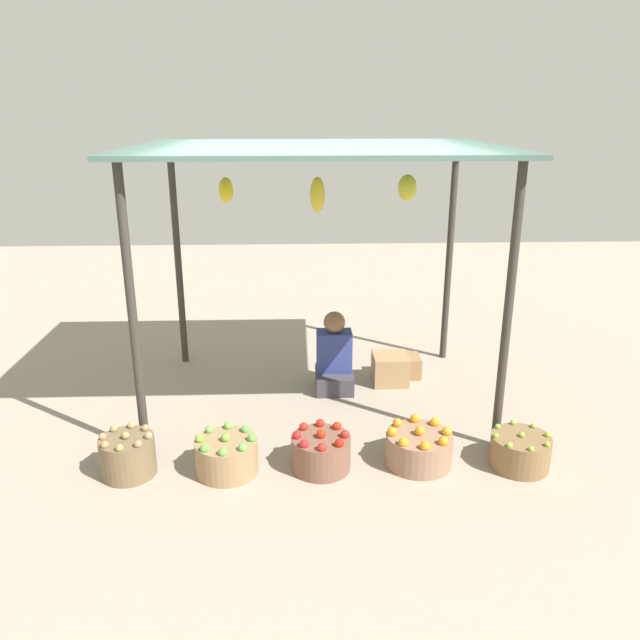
# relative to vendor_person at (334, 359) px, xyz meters

# --- Properties ---
(ground_plane) EXTENTS (14.00, 14.00, 0.00)m
(ground_plane) POSITION_rel_vendor_person_xyz_m (-0.17, -0.21, -0.30)
(ground_plane) COLOR gray
(market_stall_structure) EXTENTS (3.14, 2.22, 2.33)m
(market_stall_structure) POSITION_rel_vendor_person_xyz_m (-0.16, -0.21, 1.84)
(market_stall_structure) COLOR #38332D
(market_stall_structure) RESTS_ON ground
(vendor_person) EXTENTS (0.36, 0.44, 0.78)m
(vendor_person) POSITION_rel_vendor_person_xyz_m (0.00, 0.00, 0.00)
(vendor_person) COLOR #3D3943
(vendor_person) RESTS_ON ground
(basket_potatoes) EXTENTS (0.41, 0.41, 0.35)m
(basket_potatoes) POSITION_rel_vendor_person_xyz_m (-1.64, -1.48, -0.14)
(basket_potatoes) COLOR brown
(basket_potatoes) RESTS_ON ground
(basket_green_apples) EXTENTS (0.47, 0.47, 0.32)m
(basket_green_apples) POSITION_rel_vendor_person_xyz_m (-0.90, -1.47, -0.16)
(basket_green_apples) COLOR #987752
(basket_green_apples) RESTS_ON ground
(basket_red_tomatoes) EXTENTS (0.45, 0.45, 0.33)m
(basket_red_tomatoes) POSITION_rel_vendor_person_xyz_m (-0.19, -1.45, -0.16)
(basket_red_tomatoes) COLOR brown
(basket_red_tomatoes) RESTS_ON ground
(basket_oranges) EXTENTS (0.51, 0.51, 0.32)m
(basket_oranges) POSITION_rel_vendor_person_xyz_m (0.57, -1.41, -0.16)
(basket_oranges) COLOR #936E55
(basket_oranges) RESTS_ON ground
(basket_limes) EXTENTS (0.45, 0.45, 0.29)m
(basket_limes) POSITION_rel_vendor_person_xyz_m (1.34, -1.48, -0.17)
(basket_limes) COLOR brown
(basket_limes) RESTS_ON ground
(wooden_crate_near_vendor) EXTENTS (0.34, 0.35, 0.29)m
(wooden_crate_near_vendor) POSITION_rel_vendor_person_xyz_m (0.57, 0.10, -0.15)
(wooden_crate_near_vendor) COLOR #A48054
(wooden_crate_near_vendor) RESTS_ON ground
(wooden_crate_stacked_rear) EXTENTS (0.42, 0.28, 0.22)m
(wooden_crate_stacked_rear) POSITION_rel_vendor_person_xyz_m (0.69, 0.25, -0.19)
(wooden_crate_stacked_rear) COLOR #946E49
(wooden_crate_stacked_rear) RESTS_ON ground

